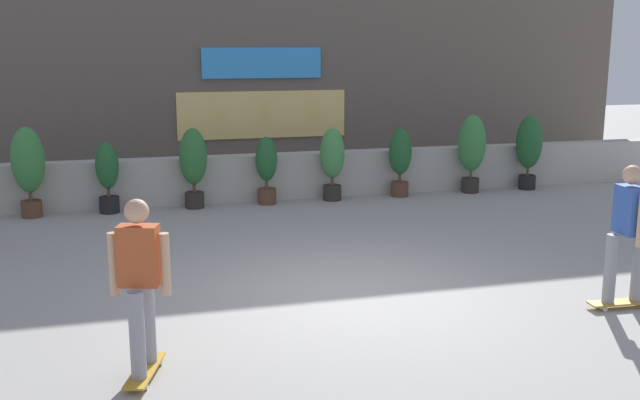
% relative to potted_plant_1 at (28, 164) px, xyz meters
% --- Properties ---
extents(ground_plane, '(48.00, 48.00, 0.00)m').
position_rel_potted_plant_1_xyz_m(ground_plane, '(4.23, -5.55, -0.95)').
color(ground_plane, '#9E9B96').
extents(planter_wall, '(18.00, 0.40, 0.90)m').
position_rel_potted_plant_1_xyz_m(planter_wall, '(4.23, 0.45, -0.50)').
color(planter_wall, '#B2ADA3').
rests_on(planter_wall, ground).
extents(building_backdrop, '(20.00, 2.08, 6.50)m').
position_rel_potted_plant_1_xyz_m(building_backdrop, '(4.24, 4.45, 2.30)').
color(building_backdrop, '#60564C').
rests_on(building_backdrop, ground).
extents(potted_plant_1, '(0.57, 0.57, 1.62)m').
position_rel_potted_plant_1_xyz_m(potted_plant_1, '(0.00, 0.00, 0.00)').
color(potted_plant_1, brown).
rests_on(potted_plant_1, ground).
extents(potted_plant_2, '(0.42, 0.42, 1.30)m').
position_rel_potted_plant_1_xyz_m(potted_plant_2, '(1.34, 0.00, -0.23)').
color(potted_plant_2, black).
rests_on(potted_plant_2, ground).
extents(potted_plant_3, '(0.52, 0.52, 1.51)m').
position_rel_potted_plant_1_xyz_m(potted_plant_3, '(2.89, -0.00, -0.07)').
color(potted_plant_3, '#2D2823').
rests_on(potted_plant_3, ground).
extents(potted_plant_4, '(0.42, 0.42, 1.30)m').
position_rel_potted_plant_1_xyz_m(potted_plant_4, '(4.28, -0.00, -0.23)').
color(potted_plant_4, brown).
rests_on(potted_plant_4, ground).
extents(potted_plant_5, '(0.48, 0.48, 1.43)m').
position_rel_potted_plant_1_xyz_m(potted_plant_5, '(5.59, 0.00, -0.13)').
color(potted_plant_5, '#2D2823').
rests_on(potted_plant_5, ground).
extents(potted_plant_6, '(0.46, 0.46, 1.38)m').
position_rel_potted_plant_1_xyz_m(potted_plant_6, '(7.02, 0.00, -0.17)').
color(potted_plant_6, brown).
rests_on(potted_plant_6, ground).
extents(potted_plant_7, '(0.57, 0.57, 1.62)m').
position_rel_potted_plant_1_xyz_m(potted_plant_7, '(8.59, -0.00, -0.00)').
color(potted_plant_7, '#2D2823').
rests_on(potted_plant_7, ground).
extents(potted_plant_8, '(0.55, 0.55, 1.57)m').
position_rel_potted_plant_1_xyz_m(potted_plant_8, '(9.91, 0.00, -0.03)').
color(potted_plant_8, black).
rests_on(potted_plant_8, ground).
extents(skater_far_left, '(0.81, 0.56, 1.70)m').
position_rel_potted_plant_1_xyz_m(skater_far_left, '(7.16, -6.79, -0.01)').
color(skater_far_left, '#BF8C26').
rests_on(skater_far_left, ground).
extents(skater_foreground, '(0.54, 0.82, 1.70)m').
position_rel_potted_plant_1_xyz_m(skater_foreground, '(1.68, -7.22, -0.01)').
color(skater_foreground, '#BF8C26').
rests_on(skater_foreground, ground).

